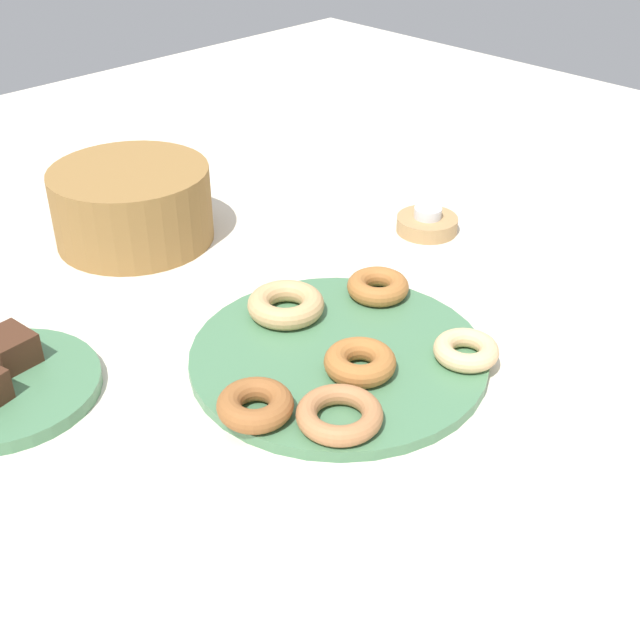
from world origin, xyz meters
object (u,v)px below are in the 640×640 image
donut_0 (339,415)px  tealight (428,213)px  donut_plate (338,357)px  donut_3 (378,286)px  cake_plate (3,388)px  candle_holder (427,224)px  donut_2 (466,350)px  donut_4 (360,362)px  basket (132,205)px  brownie_far (9,348)px  donut_5 (255,405)px  donut_1 (286,305)px

donut_0 → tealight: tealight is taller
donut_plate → donut_3: 0.14m
cake_plate → candle_holder: (0.64, -0.08, 0.00)m
donut_2 → candle_holder: donut_2 is taller
donut_4 → basket: 0.47m
donut_2 → donut_4: (-0.10, 0.07, 0.00)m
donut_0 → basket: 0.52m
brownie_far → basket: size_ratio=0.24×
donut_plate → candle_holder: size_ratio=3.78×
donut_3 → candle_holder: (0.21, 0.09, -0.01)m
tealight → cake_plate: bearing=173.2°
donut_3 → candle_holder: bearing=22.8°
donut_plate → cake_plate: bearing=144.5°
cake_plate → brownie_far: (0.03, 0.03, 0.03)m
donut_plate → donut_0: size_ratio=3.83×
basket → donut_4: bearing=-92.6°
donut_3 → tealight: 0.22m
donut_5 → cake_plate: (-0.16, 0.24, -0.02)m
donut_0 → candle_holder: donut_0 is taller
donut_plate → tealight: size_ratio=8.40×
donut_3 → donut_4: donut_4 is taller
donut_1 → tealight: bearing=6.8°
tealight → donut_2: bearing=-133.8°
tealight → donut_3: bearing=-157.2°
cake_plate → brownie_far: bearing=45.0°
brownie_far → donut_0: bearing=-60.5°
donut_4 → donut_5: same height
donut_4 → basket: (0.02, 0.47, 0.03)m
basket → donut_3: bearing=-72.7°
donut_plate → donut_5: (-0.14, -0.02, 0.02)m
donut_0 → basket: basket is taller
donut_3 → donut_1: bearing=156.9°
tealight → basket: 0.43m
donut_1 → cake_plate: size_ratio=0.45×
donut_plate → donut_4: size_ratio=4.27×
donut_0 → donut_5: size_ratio=1.12×
brownie_far → candle_holder: brownie_far is taller
donut_2 → tealight: tealight is taller
candle_holder → donut_1: bearing=-173.2°
donut_4 → donut_1: bearing=80.9°
donut_0 → candle_holder: 0.48m
donut_3 → cake_plate: 0.46m
donut_4 → candle_holder: (0.34, 0.18, -0.02)m
tealight → basket: size_ratio=0.18×
brownie_far → basket: 0.34m
donut_4 → cake_plate: bearing=138.4°
donut_4 → donut_plate: bearing=76.2°
donut_4 → tealight: size_ratio=1.97×
donut_2 → donut_plate: bearing=130.4°
donut_1 → tealight: size_ratio=2.31×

